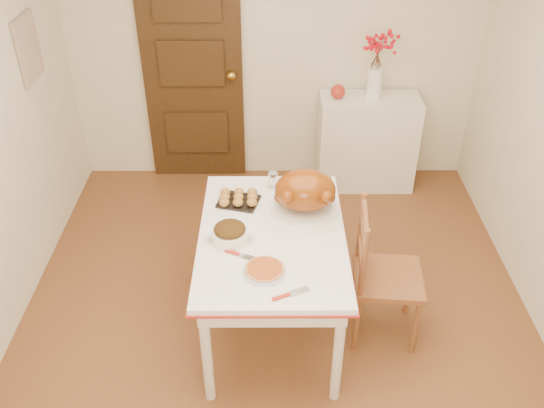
{
  "coord_description": "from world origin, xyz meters",
  "views": [
    {
      "loc": [
        -0.04,
        -2.78,
        2.94
      ],
      "look_at": [
        -0.03,
        0.05,
        0.96
      ],
      "focal_mm": 38.63,
      "sensor_mm": 36.0,
      "label": 1
    }
  ],
  "objects_px": {
    "sideboard": "(367,143)",
    "chair_oak": "(388,275)",
    "kitchen_table": "(272,282)",
    "pumpkin_pie": "(265,270)",
    "turkey_platter": "(305,192)"
  },
  "relations": [
    {
      "from": "chair_oak",
      "to": "turkey_platter",
      "type": "height_order",
      "value": "turkey_platter"
    },
    {
      "from": "kitchen_table",
      "to": "sideboard",
      "type": "bearing_deg",
      "value": 64.54
    },
    {
      "from": "sideboard",
      "to": "turkey_platter",
      "type": "distance_m",
      "value": 1.75
    },
    {
      "from": "sideboard",
      "to": "pumpkin_pie",
      "type": "relative_size",
      "value": 3.74
    },
    {
      "from": "sideboard",
      "to": "pumpkin_pie",
      "type": "height_order",
      "value": "sideboard"
    },
    {
      "from": "kitchen_table",
      "to": "turkey_platter",
      "type": "relative_size",
      "value": 2.95
    },
    {
      "from": "sideboard",
      "to": "turkey_platter",
      "type": "height_order",
      "value": "turkey_platter"
    },
    {
      "from": "sideboard",
      "to": "chair_oak",
      "type": "height_order",
      "value": "chair_oak"
    },
    {
      "from": "chair_oak",
      "to": "turkey_platter",
      "type": "bearing_deg",
      "value": 67.9
    },
    {
      "from": "pumpkin_pie",
      "to": "kitchen_table",
      "type": "bearing_deg",
      "value": 83.23
    },
    {
      "from": "turkey_platter",
      "to": "pumpkin_pie",
      "type": "distance_m",
      "value": 0.65
    },
    {
      "from": "chair_oak",
      "to": "sideboard",
      "type": "bearing_deg",
      "value": 1.38
    },
    {
      "from": "kitchen_table",
      "to": "chair_oak",
      "type": "distance_m",
      "value": 0.73
    },
    {
      "from": "kitchen_table",
      "to": "pumpkin_pie",
      "type": "height_order",
      "value": "pumpkin_pie"
    },
    {
      "from": "turkey_platter",
      "to": "kitchen_table",
      "type": "bearing_deg",
      "value": -111.08
    }
  ]
}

